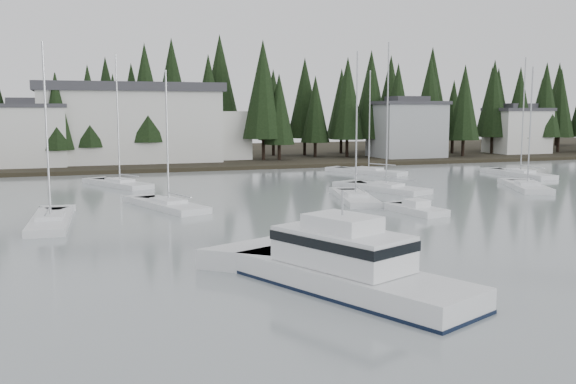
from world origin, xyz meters
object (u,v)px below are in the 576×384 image
(harbor_inn, at_px, (145,124))
(sailboat_9, at_px, (120,185))
(house_west, at_px, (29,134))
(sailboat_10, at_px, (520,175))
(sailboat_5, at_px, (386,190))
(sailboat_11, at_px, (356,200))
(house_east_a, at_px, (406,128))
(sailboat_7, at_px, (369,173))
(sailboat_1, at_px, (169,207))
(runabout_1, at_px, (416,211))
(sailboat_4, at_px, (51,224))
(cabin_cruiser_center, at_px, (348,273))
(house_east_b, at_px, (517,130))
(sailboat_3, at_px, (527,188))

(harbor_inn, xyz_separation_m, sailboat_9, (-5.39, -25.10, -5.69))
(house_west, bearing_deg, sailboat_9, -66.08)
(sailboat_10, bearing_deg, harbor_inn, 52.86)
(sailboat_5, height_order, sailboat_9, sailboat_5)
(house_west, height_order, sailboat_9, sailboat_9)
(sailboat_11, bearing_deg, house_east_a, -20.52)
(harbor_inn, relative_size, sailboat_10, 2.06)
(sailboat_7, bearing_deg, sailboat_5, 131.51)
(house_west, bearing_deg, sailboat_5, -44.96)
(harbor_inn, height_order, sailboat_1, harbor_inn)
(sailboat_1, bearing_deg, runabout_1, -134.51)
(sailboat_5, xyz_separation_m, sailboat_7, (5.63, 15.48, -0.01))
(sailboat_9, bearing_deg, sailboat_1, 162.53)
(sailboat_4, bearing_deg, house_east_a, -47.10)
(house_west, bearing_deg, harbor_inn, 12.52)
(sailboat_10, distance_m, runabout_1, 32.24)
(cabin_cruiser_center, bearing_deg, sailboat_4, 7.18)
(sailboat_1, bearing_deg, sailboat_5, -97.45)
(sailboat_4, bearing_deg, house_east_b, -55.60)
(sailboat_7, distance_m, runabout_1, 29.81)
(sailboat_4, bearing_deg, cabin_cruiser_center, -145.70)
(sailboat_5, bearing_deg, sailboat_1, 80.58)
(harbor_inn, distance_m, sailboat_11, 44.72)
(house_east_a, bearing_deg, sailboat_1, -138.36)
(house_east_a, bearing_deg, sailboat_10, -87.59)
(house_east_a, distance_m, harbor_inn, 39.21)
(house_east_b, relative_size, harbor_inn, 0.32)
(house_east_a, distance_m, sailboat_1, 56.06)
(house_west, xyz_separation_m, sailboat_1, (12.26, -38.11, -4.60))
(cabin_cruiser_center, xyz_separation_m, runabout_1, (13.42, 17.53, -0.62))
(runabout_1, bearing_deg, sailboat_9, 28.74)
(sailboat_9, relative_size, sailboat_11, 1.05)
(house_east_b, height_order, cabin_cruiser_center, house_east_b)
(sailboat_5, xyz_separation_m, sailboat_10, (21.32, 7.21, 0.00))
(sailboat_4, distance_m, sailboat_11, 24.78)
(runabout_1, bearing_deg, house_west, 22.22)
(house_east_b, bearing_deg, sailboat_5, -140.61)
(sailboat_3, relative_size, runabout_1, 2.31)
(house_east_a, relative_size, sailboat_10, 0.74)
(house_west, height_order, harbor_inn, harbor_inn)
(house_east_a, xyz_separation_m, sailboat_3, (-6.51, -36.06, -4.84))
(cabin_cruiser_center, relative_size, sailboat_9, 0.88)
(sailboat_10, bearing_deg, runabout_1, 127.76)
(sailboat_4, bearing_deg, harbor_inn, -10.73)
(sailboat_3, bearing_deg, sailboat_7, 47.21)
(sailboat_1, height_order, runabout_1, sailboat_1)
(sailboat_9, height_order, sailboat_10, sailboat_10)
(sailboat_3, height_order, sailboat_10, sailboat_10)
(house_east_b, bearing_deg, runabout_1, -134.28)
(house_west, xyz_separation_m, sailboat_10, (55.07, -26.49, -4.57))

